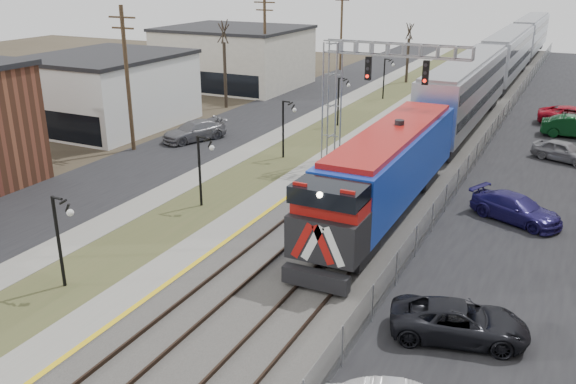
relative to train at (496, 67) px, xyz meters
The scene contains 21 objects.
street_west 27.49m from the train, 128.46° to the right, with size 7.00×120.00×0.04m, color black.
sidewalk 24.95m from the train, 120.28° to the right, with size 2.00×120.00×0.08m, color gray.
grass_median 23.60m from the train, 113.93° to the right, with size 4.00×120.00×0.06m, color #444A27.
platform 22.54m from the train, 106.89° to the right, with size 2.00×120.00×0.24m, color gray.
ballast_bed 21.64m from the train, 94.01° to the right, with size 8.00×120.00×0.20m, color #595651.
platform_edge 22.29m from the train, 104.71° to the right, with size 0.24×120.00×0.01m, color gold.
track_near 21.85m from the train, 99.29° to the right, with size 1.58×120.00×0.15m.
track_far 21.57m from the train, 90.00° to the right, with size 1.58×120.00×0.15m.
train is the anchor object (origin of this frame).
signal_gantry 28.86m from the train, 98.57° to the right, with size 9.00×1.07×8.15m.
lampposts 39.30m from the train, 103.99° to the right, with size 0.14×62.14×4.00m.
utility_poles 37.29m from the train, 122.49° to the right, with size 0.28×80.28×10.00m.
fence 21.68m from the train, 82.81° to the right, with size 0.04×120.00×1.60m, color gray.
buildings_west 41.70m from the train, 129.45° to the right, with size 14.00×67.00×7.00m.
bare_trees 25.22m from the train, 136.08° to the right, with size 12.30×42.30×5.95m.
car_lot_c 45.44m from the train, 82.70° to the right, with size 2.21×4.79×1.33m, color black.
car_lot_d 33.68m from the train, 79.35° to the right, with size 1.93×4.75×1.38m, color navy.
car_lot_e 22.25m from the train, 69.48° to the right, with size 1.64×4.07×1.39m, color gray.
car_lot_f 16.14m from the train, 59.32° to the right, with size 1.70×4.87×1.60m, color #0B3717.
car_street_b 32.58m from the train, 122.59° to the right, with size 2.05×5.04×1.46m, color slate.
car_lot_g 12.73m from the train, 51.08° to the right, with size 2.55×5.53×1.54m, color #B00D1F.
Camera 1 is at (14.04, -7.79, 12.39)m, focal length 38.00 mm.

